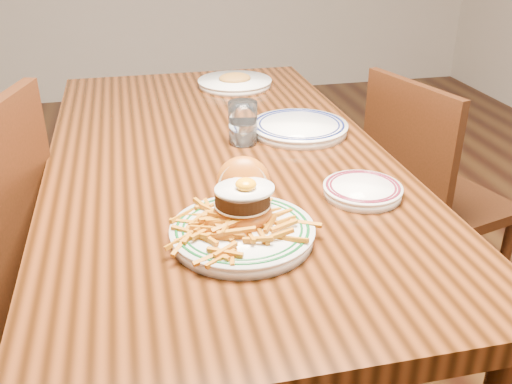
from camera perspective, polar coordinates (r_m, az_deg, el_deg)
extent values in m
plane|color=black|center=(1.89, -3.09, -17.45)|extent=(6.00, 6.00, 0.00)
cube|color=black|center=(1.48, -3.77, 3.10)|extent=(0.85, 1.60, 0.05)
cylinder|color=black|center=(2.30, -15.56, 0.84)|extent=(0.07, 0.07, 0.70)
cylinder|color=black|center=(2.37, 2.30, 2.58)|extent=(0.07, 0.07, 0.70)
cube|color=#39190B|center=(1.37, -23.42, -1.69)|extent=(0.15, 0.44, 0.48)
cylinder|color=#39190B|center=(1.79, -18.33, -12.88)|extent=(0.04, 0.04, 0.43)
cube|color=#39190B|center=(2.05, 17.86, -1.07)|extent=(0.49, 0.49, 0.04)
cube|color=#39190B|center=(1.83, 14.85, 4.09)|extent=(0.13, 0.39, 0.43)
cylinder|color=#39190B|center=(2.36, 17.24, -3.03)|extent=(0.04, 0.04, 0.39)
cylinder|color=#39190B|center=(2.15, 10.67, -5.25)|extent=(0.04, 0.04, 0.39)
cylinder|color=#39190B|center=(2.17, 23.42, -6.88)|extent=(0.04, 0.04, 0.39)
cylinder|color=#39190B|center=(1.95, 16.86, -9.82)|extent=(0.04, 0.04, 0.39)
cylinder|color=white|center=(1.08, -1.36, -4.29)|extent=(0.27, 0.27, 0.02)
cylinder|color=white|center=(1.07, -1.37, -3.67)|extent=(0.27, 0.27, 0.01)
torus|color=#0D491B|center=(1.07, -1.37, -3.58)|extent=(0.25, 0.25, 0.01)
torus|color=#0D491B|center=(1.07, -1.37, -3.58)|extent=(0.23, 0.23, 0.01)
ellipsoid|color=#9E5514|center=(1.10, -1.34, -2.09)|extent=(0.12, 0.12, 0.05)
cylinder|color=#D4B085|center=(1.09, -1.35, -1.20)|extent=(0.11, 0.11, 0.00)
cylinder|color=black|center=(1.08, -1.36, -0.48)|extent=(0.11, 0.11, 0.03)
ellipsoid|color=white|center=(1.07, -1.15, 0.29)|extent=(0.11, 0.10, 0.01)
ellipsoid|color=#FF9905|center=(1.06, -1.02, 0.77)|extent=(0.04, 0.04, 0.02)
ellipsoid|color=#9E5514|center=(1.14, -1.29, 0.89)|extent=(0.13, 0.11, 0.12)
cylinder|color=#D4B085|center=(1.12, -1.31, 0.42)|extent=(0.11, 0.06, 0.10)
cylinder|color=white|center=(1.26, 10.59, -0.01)|extent=(0.17, 0.17, 0.02)
cylinder|color=white|center=(1.26, 10.64, 0.47)|extent=(0.17, 0.17, 0.01)
torus|color=#581423|center=(1.26, 10.64, 0.55)|extent=(0.16, 0.16, 0.01)
torus|color=#581423|center=(1.26, 10.64, 0.55)|extent=(0.15, 0.15, 0.01)
cube|color=silver|center=(1.27, 11.29, 0.79)|extent=(0.08, 0.09, 0.00)
cylinder|color=white|center=(1.60, 4.33, 6.27)|extent=(0.26, 0.26, 0.02)
cylinder|color=white|center=(1.59, 4.34, 6.72)|extent=(0.27, 0.27, 0.01)
torus|color=#0E164A|center=(1.59, 4.35, 6.79)|extent=(0.25, 0.25, 0.01)
torus|color=#0E164A|center=(1.59, 4.35, 6.79)|extent=(0.23, 0.23, 0.01)
cylinder|color=white|center=(1.51, -1.32, 6.93)|extent=(0.08, 0.08, 0.11)
cylinder|color=silver|center=(1.52, -1.31, 5.98)|extent=(0.06, 0.06, 0.06)
cylinder|color=white|center=(2.03, -2.12, 10.76)|extent=(0.25, 0.25, 0.02)
cylinder|color=white|center=(2.03, -2.13, 11.09)|extent=(0.26, 0.26, 0.01)
ellipsoid|color=#A67B2F|center=(2.02, -2.13, 11.32)|extent=(0.11, 0.09, 0.03)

